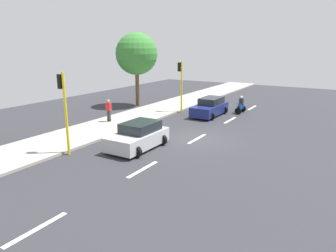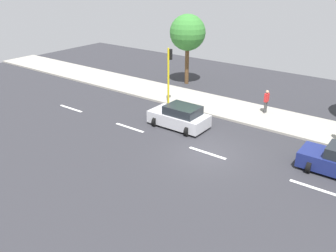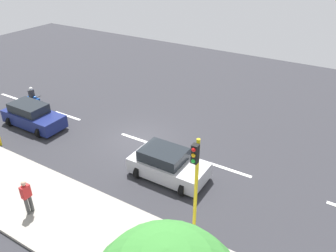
# 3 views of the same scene
# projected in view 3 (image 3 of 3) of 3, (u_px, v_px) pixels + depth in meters

# --- Properties ---
(ground_plane) EXTENTS (40.00, 60.00, 0.10)m
(ground_plane) POSITION_uv_depth(u_px,v_px,m) (138.00, 140.00, 20.38)
(ground_plane) COLOR #2D2D33
(sidewalk) EXTENTS (4.00, 60.00, 0.15)m
(sidewalk) POSITION_uv_depth(u_px,v_px,m) (47.00, 207.00, 15.10)
(sidewalk) COLOR #9E998E
(sidewalk) RESTS_ON ground
(lane_stripe_far_north) EXTENTS (0.20, 2.40, 0.01)m
(lane_stripe_far_north) POSITION_uv_depth(u_px,v_px,m) (12.00, 97.00, 25.79)
(lane_stripe_far_north) COLOR white
(lane_stripe_far_north) RESTS_ON ground
(lane_stripe_north) EXTENTS (0.20, 2.40, 0.01)m
(lane_stripe_north) POSITION_uv_depth(u_px,v_px,m) (67.00, 116.00, 23.07)
(lane_stripe_north) COLOR white
(lane_stripe_north) RESTS_ON ground
(lane_stripe_mid) EXTENTS (0.20, 2.40, 0.01)m
(lane_stripe_mid) POSITION_uv_depth(u_px,v_px,m) (138.00, 139.00, 20.36)
(lane_stripe_mid) COLOR white
(lane_stripe_mid) RESTS_ON ground
(lane_stripe_south) EXTENTS (0.20, 2.40, 0.01)m
(lane_stripe_south) POSITION_uv_depth(u_px,v_px,m) (230.00, 170.00, 17.64)
(lane_stripe_south) COLOR white
(lane_stripe_south) RESTS_ON ground
(car_dark_blue) EXTENTS (2.18, 4.24, 1.52)m
(car_dark_blue) POSITION_uv_depth(u_px,v_px,m) (33.00, 116.00, 21.51)
(car_dark_blue) COLOR navy
(car_dark_blue) RESTS_ON ground
(car_silver) EXTENTS (2.36, 3.93, 1.52)m
(car_silver) POSITION_uv_depth(u_px,v_px,m) (168.00, 164.00, 16.86)
(car_silver) COLOR #B7B7BC
(car_silver) RESTS_ON ground
(motorcycle) EXTENTS (0.60, 1.30, 1.53)m
(motorcycle) POSITION_uv_depth(u_px,v_px,m) (34.00, 99.00, 24.02)
(motorcycle) COLOR black
(motorcycle) RESTS_ON ground
(pedestrian_near_signal) EXTENTS (0.40, 0.24, 1.69)m
(pedestrian_near_signal) POSITION_uv_depth(u_px,v_px,m) (27.00, 196.00, 14.27)
(pedestrian_near_signal) COLOR #3F3F3F
(pedestrian_near_signal) RESTS_ON sidewalk
(traffic_light_corner) EXTENTS (0.49, 0.24, 4.50)m
(traffic_light_corner) POSITION_uv_depth(u_px,v_px,m) (195.00, 176.00, 12.45)
(traffic_light_corner) COLOR yellow
(traffic_light_corner) RESTS_ON ground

